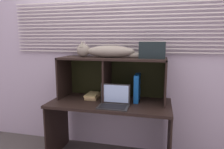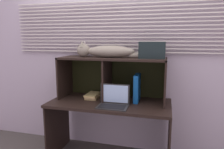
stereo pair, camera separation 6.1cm
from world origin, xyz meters
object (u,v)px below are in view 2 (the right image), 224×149
Objects in this scene: storage_box at (152,50)px; laptop at (113,101)px; cat at (106,51)px; binder_upright at (137,88)px; book_stack at (93,96)px.

laptop is at bearing -147.03° from storage_box.
cat reaches higher than binder_upright.
binder_upright is 1.22× the size of book_stack.
binder_upright is at bearing -0.25° from book_stack.
book_stack is 0.91× the size of storage_box.
laptop is 0.69m from storage_box.
storage_box is at bearing 0.00° from binder_upright.
cat is at bearing -180.00° from storage_box.
storage_box is at bearing 32.97° from laptop.
laptop is 0.40m from book_stack.
storage_box is (0.16, 0.00, 0.43)m from binder_upright.
book_stack is (-0.16, 0.00, -0.54)m from cat.
binder_upright is at bearing 180.00° from storage_box.
binder_upright reaches higher than laptop.
book_stack is (-0.32, 0.24, -0.02)m from laptop.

